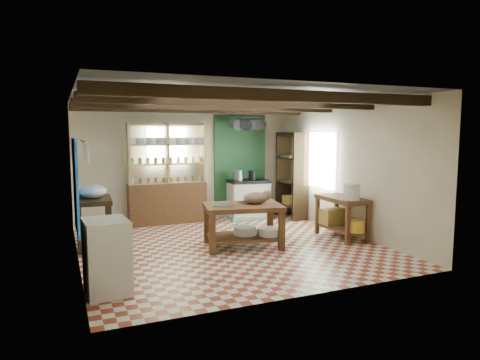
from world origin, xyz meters
name	(u,v)px	position (x,y,z in m)	size (l,w,h in m)	color
floor	(230,247)	(0.00, 0.00, -0.01)	(5.00, 5.00, 0.02)	#9A3721
ceiling	(229,97)	(0.00, 0.00, 2.60)	(5.00, 5.00, 0.02)	#4F4F54
wall_back	(189,163)	(0.00, 2.50, 1.30)	(5.00, 0.04, 2.60)	beige
wall_front	(306,192)	(0.00, -2.50, 1.30)	(5.00, 0.04, 2.60)	beige
wall_left	(75,179)	(-2.50, 0.00, 1.30)	(0.04, 5.00, 2.60)	beige
wall_right	(348,168)	(2.50, 0.00, 1.30)	(0.04, 5.00, 2.60)	beige
ceiling_beams	(229,104)	(0.00, 0.00, 2.48)	(5.00, 3.80, 0.15)	black
blue_wall_patch	(76,186)	(-2.47, 0.90, 1.10)	(0.04, 1.40, 1.60)	blue
green_wall_patch	(240,164)	(1.25, 2.47, 1.25)	(1.30, 0.04, 2.30)	#1C4726
window_back	(167,146)	(-0.50, 2.48, 1.70)	(0.90, 0.02, 0.80)	white
window_right	(319,160)	(2.48, 1.00, 1.40)	(0.02, 1.30, 1.20)	white
utensil_rail	(83,151)	(-2.44, -1.20, 1.78)	(0.06, 0.90, 0.28)	black
pot_rack	(247,124)	(1.25, 2.05, 2.18)	(0.86, 0.12, 0.36)	black
shelving_unit	(167,174)	(-0.55, 2.31, 1.10)	(1.70, 0.34, 2.20)	tan
tall_rack	(292,175)	(2.28, 1.80, 1.00)	(0.40, 0.86, 2.00)	black
work_table	(243,226)	(0.20, -0.12, 0.38)	(1.33, 0.88, 0.75)	brown
stove	(248,199)	(1.32, 2.15, 0.45)	(0.92, 0.62, 0.90)	beige
prep_table	(94,223)	(-2.20, 0.84, 0.44)	(0.59, 0.86, 0.87)	black
white_cabinet	(107,256)	(-2.22, -1.43, 0.47)	(0.52, 0.62, 0.93)	silver
right_counter	(342,217)	(2.18, -0.27, 0.39)	(0.55, 1.10, 0.79)	brown
cat	(256,198)	(0.46, -0.12, 0.85)	(0.45, 0.34, 0.20)	#987658
steel_tray	(224,205)	(-0.15, -0.10, 0.76)	(0.35, 0.35, 0.02)	#96979D
basin_large	(245,231)	(0.26, -0.08, 0.27)	(0.41, 0.41, 0.14)	silver
basin_small	(269,232)	(0.63, -0.30, 0.27)	(0.38, 0.38, 0.13)	silver
kettle_left	(238,175)	(1.07, 2.17, 1.01)	(0.20, 0.20, 0.23)	#96979D
kettle_right	(252,175)	(1.42, 2.14, 1.01)	(0.17, 0.17, 0.22)	black
enamel_bowl	(93,192)	(-2.20, 0.84, 0.99)	(0.46, 0.46, 0.23)	silver
white_bucket	(352,192)	(2.12, -0.62, 0.94)	(0.30, 0.30, 0.30)	silver
wicker_basket	(332,216)	(2.19, 0.03, 0.36)	(0.43, 0.35, 0.30)	#A18541
yellow_tub	(356,226)	(2.17, -0.72, 0.31)	(0.29, 0.29, 0.21)	gold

